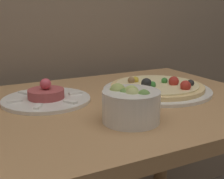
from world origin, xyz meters
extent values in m
cube|color=#AD7F51|center=(0.00, 0.34, 0.71)|extent=(1.12, 0.68, 0.03)
cylinder|color=#AD7F51|center=(0.50, 0.62, 0.35)|extent=(0.06, 0.06, 0.70)
cylinder|color=silver|center=(0.28, 0.37, 0.74)|extent=(0.34, 0.34, 0.01)
cylinder|color=#E5C17F|center=(0.28, 0.37, 0.75)|extent=(0.30, 0.30, 0.01)
cylinder|color=beige|center=(0.28, 0.37, 0.76)|extent=(0.26, 0.26, 0.00)
sphere|color=#387F33|center=(0.30, 0.37, 0.76)|extent=(0.02, 0.02, 0.02)
sphere|color=#B22D23|center=(0.31, 0.27, 0.77)|extent=(0.03, 0.03, 0.03)
sphere|color=#B22D23|center=(0.32, 0.34, 0.77)|extent=(0.03, 0.03, 0.03)
sphere|color=#387F33|center=(0.24, 0.34, 0.76)|extent=(0.02, 0.02, 0.02)
sphere|color=black|center=(0.22, 0.35, 0.77)|extent=(0.03, 0.03, 0.03)
sphere|color=gold|center=(0.23, 0.42, 0.76)|extent=(0.02, 0.02, 0.02)
sphere|color=black|center=(0.36, 0.30, 0.76)|extent=(0.02, 0.02, 0.02)
sphere|color=#997047|center=(0.21, 0.42, 0.77)|extent=(0.02, 0.02, 0.02)
cylinder|color=silver|center=(-0.07, 0.43, 0.74)|extent=(0.25, 0.25, 0.01)
cylinder|color=#A84747|center=(-0.07, 0.43, 0.75)|extent=(0.10, 0.10, 0.03)
sphere|color=#DB4C5B|center=(-0.07, 0.43, 0.78)|extent=(0.03, 0.03, 0.03)
cube|color=white|center=(0.02, 0.43, 0.74)|extent=(0.04, 0.02, 0.01)
cube|color=white|center=(-0.02, 0.51, 0.74)|extent=(0.03, 0.04, 0.01)
cube|color=white|center=(-0.11, 0.51, 0.74)|extent=(0.03, 0.04, 0.01)
cube|color=white|center=(-0.16, 0.43, 0.74)|extent=(0.04, 0.02, 0.01)
cube|color=white|center=(-0.11, 0.35, 0.74)|extent=(0.03, 0.04, 0.01)
cube|color=white|center=(-0.02, 0.35, 0.74)|extent=(0.03, 0.04, 0.01)
cylinder|color=silver|center=(0.06, 0.18, 0.77)|extent=(0.14, 0.14, 0.07)
sphere|color=#A3B25B|center=(0.04, 0.20, 0.80)|extent=(0.04, 0.04, 0.04)
sphere|color=#A3B25B|center=(0.06, 0.18, 0.80)|extent=(0.04, 0.04, 0.04)
sphere|color=#668E42|center=(0.05, 0.18, 0.80)|extent=(0.03, 0.03, 0.03)
sphere|color=#668E42|center=(0.08, 0.15, 0.80)|extent=(0.03, 0.03, 0.03)
sphere|color=#B7BC70|center=(0.06, 0.16, 0.80)|extent=(0.03, 0.03, 0.03)
camera|label=1|loc=(-0.30, -0.42, 0.99)|focal=50.00mm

